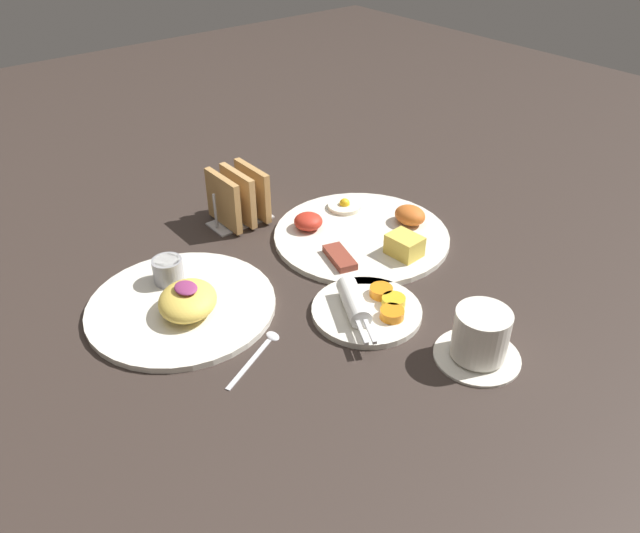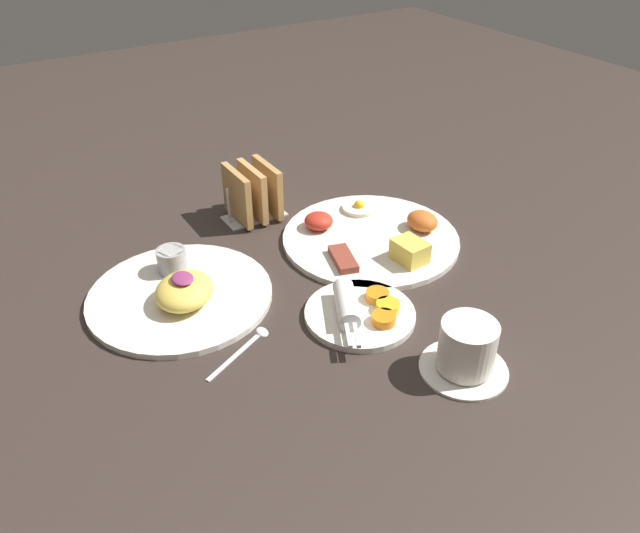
{
  "view_description": "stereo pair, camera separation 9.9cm",
  "coord_description": "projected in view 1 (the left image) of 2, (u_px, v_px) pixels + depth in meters",
  "views": [
    {
      "loc": [
        0.7,
        -0.47,
        0.59
      ],
      "look_at": [
        0.05,
        0.04,
        0.03
      ],
      "focal_mm": 35.0,
      "sensor_mm": 36.0,
      "label": 1
    },
    {
      "loc": [
        0.75,
        -0.39,
        0.59
      ],
      "look_at": [
        0.05,
        0.04,
        0.03
      ],
      "focal_mm": 35.0,
      "sensor_mm": 36.0,
      "label": 2
    }
  ],
  "objects": [
    {
      "name": "ground_plane",
      "position": [
        279.0,
        277.0,
        1.02
      ],
      "size": [
        3.0,
        3.0,
        0.0
      ],
      "primitive_type": "plane",
      "color": "#332823"
    },
    {
      "name": "plate_breakfast",
      "position": [
        364.0,
        233.0,
        1.12
      ],
      "size": [
        0.31,
        0.31,
        0.05
      ],
      "color": "silver",
      "rests_on": "ground_plane"
    },
    {
      "name": "plate_condiments",
      "position": [
        367.0,
        308.0,
        0.94
      ],
      "size": [
        0.17,
        0.17,
        0.04
      ],
      "color": "silver",
      "rests_on": "ground_plane"
    },
    {
      "name": "plate_foreground",
      "position": [
        182.0,
        301.0,
        0.95
      ],
      "size": [
        0.29,
        0.29,
        0.06
      ],
      "color": "silver",
      "rests_on": "ground_plane"
    },
    {
      "name": "toast_rack",
      "position": [
        239.0,
        198.0,
        1.15
      ],
      "size": [
        0.1,
        0.12,
        0.1
      ],
      "color": "#B7B7BC",
      "rests_on": "ground_plane"
    },
    {
      "name": "coffee_cup",
      "position": [
        480.0,
        338.0,
        0.84
      ],
      "size": [
        0.12,
        0.12,
        0.08
      ],
      "color": "silver",
      "rests_on": "ground_plane"
    },
    {
      "name": "teaspoon",
      "position": [
        261.0,
        348.0,
        0.87
      ],
      "size": [
        0.07,
        0.12,
        0.01
      ],
      "color": "silver",
      "rests_on": "ground_plane"
    }
  ]
}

